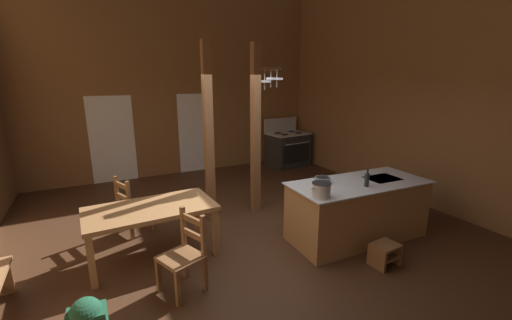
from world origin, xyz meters
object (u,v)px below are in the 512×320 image
object	(u,v)px
step_stool	(385,253)
stockpot_on_counter	(321,190)
bottle_tall_on_counter	(367,180)
kitchen_island	(357,210)
ladderback_chair_near_window	(185,254)
dining_table	(151,213)
stove_range	(288,149)
ladderback_chair_by_post	(132,207)
mixing_bowl_on_counter	(322,180)

from	to	relation	value
step_stool	stockpot_on_counter	distance (m)	1.21
step_stool	bottle_tall_on_counter	distance (m)	1.03
stockpot_on_counter	kitchen_island	bearing A→B (deg)	14.91
ladderback_chair_near_window	bottle_tall_on_counter	size ratio (longest dim) A/B	3.63
dining_table	stockpot_on_counter	size ratio (longest dim) A/B	5.36
stove_range	step_stool	size ratio (longest dim) A/B	3.47
kitchen_island	stove_range	xyz separation A→B (m)	(1.40, 4.20, 0.03)
ladderback_chair_by_post	ladderback_chair_near_window	bearing A→B (deg)	-78.81
kitchen_island	step_stool	bearing A→B (deg)	-106.02
stove_range	dining_table	distance (m)	5.48
dining_table	ladderback_chair_near_window	bearing A→B (deg)	-77.50
ladderback_chair_by_post	bottle_tall_on_counter	bearing A→B (deg)	-32.68
ladderback_chair_by_post	kitchen_island	bearing A→B (deg)	-29.42
stockpot_on_counter	stove_range	bearing A→B (deg)	62.39
stove_range	step_stool	xyz separation A→B (m)	(-1.63, -4.98, -0.30)
kitchen_island	dining_table	bearing A→B (deg)	163.57
stove_range	ladderback_chair_by_post	world-z (taller)	stove_range
stockpot_on_counter	step_stool	bearing A→B (deg)	-37.30
stove_range	stockpot_on_counter	xyz separation A→B (m)	(-2.32, -4.44, 0.53)
ladderback_chair_near_window	stockpot_on_counter	world-z (taller)	stockpot_on_counter
stove_range	ladderback_chair_by_post	xyz separation A→B (m)	(-4.50, -2.45, -0.03)
stove_range	bottle_tall_on_counter	world-z (taller)	stove_range
ladderback_chair_near_window	bottle_tall_on_counter	distance (m)	2.74
kitchen_island	stove_range	bearing A→B (deg)	71.51
step_stool	stockpot_on_counter	bearing A→B (deg)	142.70
ladderback_chair_near_window	stockpot_on_counter	distance (m)	1.91
stove_range	stockpot_on_counter	distance (m)	5.04
kitchen_island	bottle_tall_on_counter	xyz separation A→B (m)	(-0.06, -0.20, 0.56)
dining_table	ladderback_chair_near_window	size ratio (longest dim) A/B	1.83
ladderback_chair_near_window	bottle_tall_on_counter	world-z (taller)	bottle_tall_on_counter
ladderback_chair_near_window	bottle_tall_on_counter	bearing A→B (deg)	-2.94
stove_range	stockpot_on_counter	bearing A→B (deg)	-117.61
kitchen_island	bottle_tall_on_counter	world-z (taller)	bottle_tall_on_counter
dining_table	bottle_tall_on_counter	distance (m)	3.10
ladderback_chair_by_post	stockpot_on_counter	bearing A→B (deg)	-42.48
kitchen_island	ladderback_chair_near_window	xyz separation A→B (m)	(-2.73, -0.06, -0.00)
ladderback_chair_near_window	mixing_bowl_on_counter	distance (m)	2.29
kitchen_island	mixing_bowl_on_counter	distance (m)	0.76
kitchen_island	dining_table	world-z (taller)	kitchen_island
stove_range	step_stool	bearing A→B (deg)	-108.11
kitchen_island	ladderback_chair_near_window	size ratio (longest dim) A/B	2.31
ladderback_chair_by_post	mixing_bowl_on_counter	xyz separation A→B (m)	(2.58, -1.51, 0.50)
stove_range	ladderback_chair_by_post	bearing A→B (deg)	-151.37
stove_range	stockpot_on_counter	size ratio (longest dim) A/B	4.08
stove_range	mixing_bowl_on_counter	world-z (taller)	stove_range
kitchen_island	dining_table	distance (m)	3.07
dining_table	mixing_bowl_on_counter	xyz separation A→B (m)	(2.43, -0.63, 0.30)
ladderback_chair_by_post	bottle_tall_on_counter	distance (m)	3.65
kitchen_island	ladderback_chair_near_window	distance (m)	2.74
kitchen_island	mixing_bowl_on_counter	world-z (taller)	mixing_bowl_on_counter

